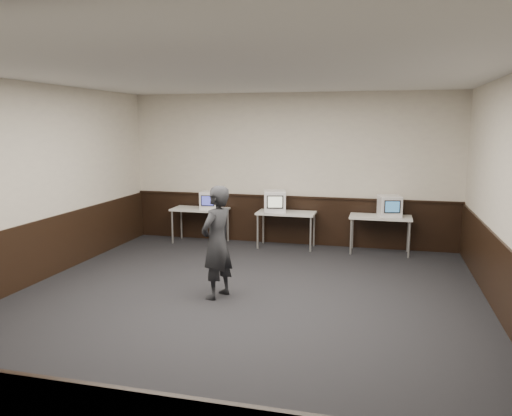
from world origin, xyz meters
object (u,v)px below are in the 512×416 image
(emac_left, at_px, (210,200))
(person, at_px, (217,242))
(desk_center, at_px, (286,215))
(emac_right, at_px, (390,206))
(desk_left, at_px, (200,212))
(desk_right, at_px, (380,220))
(emac_center, at_px, (275,201))

(emac_left, xyz_separation_m, person, (1.26, -3.23, -0.11))
(desk_center, bearing_deg, emac_right, 0.36)
(person, bearing_deg, desk_left, -136.25)
(desk_right, height_order, emac_center, emac_center)
(emac_right, height_order, person, person)
(desk_right, bearing_deg, person, -125.18)
(emac_center, bearing_deg, emac_right, -12.51)
(emac_left, xyz_separation_m, emac_right, (3.72, 0.05, 0.02))
(emac_center, distance_m, person, 3.23)
(desk_right, relative_size, emac_left, 2.70)
(emac_center, distance_m, emac_right, 2.30)
(desk_center, relative_size, emac_right, 2.33)
(desk_right, relative_size, person, 0.72)
(emac_right, xyz_separation_m, person, (-2.47, -3.28, -0.12))
(emac_center, bearing_deg, desk_right, -12.75)
(desk_right, height_order, person, person)
(desk_left, bearing_deg, emac_center, -1.57)
(desk_right, distance_m, emac_center, 2.16)
(desk_left, distance_m, desk_center, 1.90)
(desk_center, height_order, person, person)
(desk_center, relative_size, emac_center, 2.15)
(desk_left, height_order, emac_center, emac_center)
(desk_left, distance_m, emac_center, 1.69)
(desk_left, bearing_deg, emac_left, -8.07)
(emac_left, bearing_deg, desk_left, 165.85)
(emac_left, xyz_separation_m, emac_center, (1.42, -0.01, 0.03))
(desk_left, relative_size, person, 0.72)
(desk_right, bearing_deg, desk_center, 180.00)
(emac_center, bearing_deg, desk_left, 164.46)
(emac_left, bearing_deg, emac_center, -6.55)
(desk_left, bearing_deg, person, -65.39)
(desk_left, distance_m, emac_right, 3.97)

